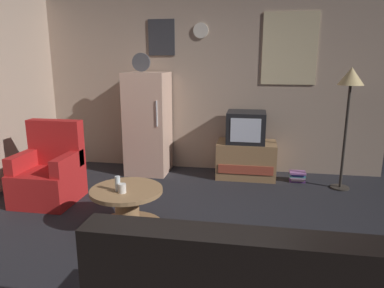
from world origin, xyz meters
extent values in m
plane|color=#232328|center=(0.00, 0.00, 0.00)|extent=(12.00, 12.00, 0.00)
cube|color=tan|center=(0.00, 2.45, 1.30)|extent=(5.20, 0.10, 2.61)
cube|color=beige|center=(1.19, 2.39, 1.83)|extent=(0.76, 0.02, 1.00)
cube|color=#333338|center=(-0.68, 2.39, 2.00)|extent=(0.40, 0.02, 0.52)
cylinder|color=silver|center=(-0.08, 2.39, 2.09)|extent=(0.22, 0.03, 0.22)
cube|color=beige|center=(-0.82, 2.07, 0.75)|extent=(0.60, 0.60, 1.50)
cylinder|color=silver|center=(-0.60, 1.76, 0.95)|extent=(0.02, 0.02, 0.36)
cylinder|color=#4C4C51|center=(-0.87, 1.99, 1.64)|extent=(0.26, 0.04, 0.26)
cube|color=#9E754C|center=(0.64, 2.08, 0.26)|extent=(0.84, 0.52, 0.52)
cube|color=#AD4733|center=(0.64, 1.82, 0.18)|extent=(0.76, 0.01, 0.13)
cube|color=black|center=(0.62, 2.08, 0.74)|extent=(0.54, 0.50, 0.44)
cube|color=silver|center=(0.62, 1.83, 0.74)|extent=(0.41, 0.01, 0.33)
cylinder|color=#332D28|center=(1.90, 1.81, 0.01)|extent=(0.24, 0.24, 0.02)
cylinder|color=#332D28|center=(1.90, 1.81, 0.70)|extent=(0.04, 0.04, 1.40)
cone|color=#F2D18C|center=(1.90, 1.81, 1.48)|extent=(0.32, 0.32, 0.22)
cylinder|color=#9E754C|center=(-0.50, 0.20, 0.02)|extent=(0.72, 0.72, 0.04)
cylinder|color=#9E754C|center=(-0.50, 0.20, 0.22)|extent=(0.24, 0.24, 0.40)
cylinder|color=#9E754C|center=(-0.50, 0.20, 0.42)|extent=(0.72, 0.72, 0.04)
cylinder|color=silver|center=(-0.56, 0.13, 0.51)|extent=(0.05, 0.05, 0.15)
cylinder|color=silver|center=(-0.50, 0.09, 0.48)|extent=(0.08, 0.08, 0.09)
cube|color=red|center=(-1.69, 0.73, 0.20)|extent=(0.68, 0.68, 0.40)
cube|color=red|center=(-1.69, 0.99, 0.68)|extent=(0.68, 0.16, 0.56)
cube|color=red|center=(-1.97, 0.73, 0.50)|extent=(0.12, 0.60, 0.20)
cube|color=red|center=(-1.41, 0.73, 0.50)|extent=(0.12, 0.60, 0.20)
cube|color=black|center=(0.77, -1.48, 0.66)|extent=(1.70, 0.20, 0.52)
cube|color=#68368B|center=(1.36, 1.98, 0.01)|extent=(0.21, 0.13, 0.03)
cube|color=#513D45|center=(1.36, 1.98, 0.04)|extent=(0.18, 0.16, 0.03)
cube|color=#B296B8|center=(1.36, 1.98, 0.06)|extent=(0.21, 0.12, 0.02)
cube|color=teal|center=(1.36, 1.98, 0.08)|extent=(0.22, 0.12, 0.02)
cube|color=#3E45CB|center=(1.36, 1.98, 0.11)|extent=(0.17, 0.14, 0.03)
cube|color=#9E63A8|center=(1.36, 1.98, 0.13)|extent=(0.22, 0.17, 0.02)
camera|label=1|loc=(0.71, -2.97, 1.70)|focal=33.38mm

